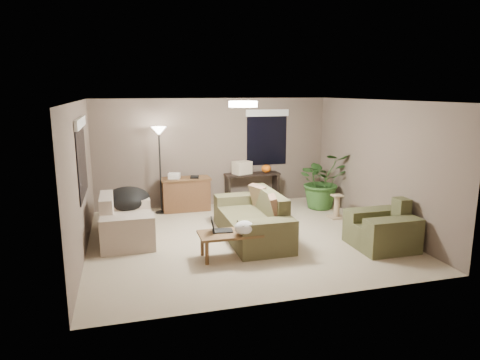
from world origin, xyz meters
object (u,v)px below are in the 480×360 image
object	(u,v)px
main_sofa	(254,222)
console_table	(252,186)
desk	(186,194)
armchair	(382,231)
loveseat	(125,224)
papasan_chair	(128,204)
houseplant	(322,186)
cat_scratching_post	(337,208)
floor_lamp	(159,141)
coffee_table	(230,236)

from	to	relation	value
main_sofa	console_table	bearing A→B (deg)	73.70
desk	armchair	bearing A→B (deg)	-47.81
loveseat	console_table	distance (m)	3.45
armchair	papasan_chair	size ratio (longest dim) A/B	0.95
houseplant	cat_scratching_post	distance (m)	0.86
main_sofa	console_table	distance (m)	2.37
floor_lamp	desk	bearing A→B (deg)	5.98
loveseat	papasan_chair	xyz separation A→B (m)	(0.06, 0.80, 0.17)
coffee_table	armchair	bearing A→B (deg)	-5.41
loveseat	houseplant	bearing A→B (deg)	13.10
desk	papasan_chair	bearing A→B (deg)	-146.60
desk	houseplant	bearing A→B (deg)	-11.47
armchair	papasan_chair	bearing A→B (deg)	150.54
loveseat	coffee_table	world-z (taller)	loveseat
floor_lamp	armchair	bearing A→B (deg)	-42.32
main_sofa	console_table	xyz separation A→B (m)	(0.66, 2.27, 0.14)
loveseat	main_sofa	bearing A→B (deg)	-12.31
desk	floor_lamp	xyz separation A→B (m)	(-0.56, -0.06, 1.22)
loveseat	cat_scratching_post	xyz separation A→B (m)	(4.37, 0.22, -0.08)
coffee_table	main_sofa	bearing A→B (deg)	51.66
papasan_chair	floor_lamp	size ratio (longest dim) A/B	0.55
console_table	coffee_table	bearing A→B (deg)	-113.10
papasan_chair	houseplant	xyz separation A→B (m)	(4.35, 0.23, 0.04)
coffee_table	papasan_chair	bearing A→B (deg)	126.30
main_sofa	coffee_table	size ratio (longest dim) A/B	2.20
console_table	desk	bearing A→B (deg)	-175.68
loveseat	cat_scratching_post	size ratio (longest dim) A/B	3.20
coffee_table	cat_scratching_post	bearing A→B (deg)	29.49
desk	papasan_chair	world-z (taller)	papasan_chair
floor_lamp	cat_scratching_post	bearing A→B (deg)	-21.03
armchair	loveseat	bearing A→B (deg)	159.67
houseplant	floor_lamp	bearing A→B (deg)	171.15
main_sofa	desk	world-z (taller)	main_sofa
coffee_table	desk	size ratio (longest dim) A/B	0.91
loveseat	papasan_chair	size ratio (longest dim) A/B	1.52
loveseat	floor_lamp	world-z (taller)	floor_lamp
cat_scratching_post	desk	bearing A→B (deg)	154.62
coffee_table	floor_lamp	size ratio (longest dim) A/B	0.52
loveseat	floor_lamp	size ratio (longest dim) A/B	0.84
armchair	cat_scratching_post	xyz separation A→B (m)	(0.09, 1.80, -0.08)
papasan_chair	floor_lamp	world-z (taller)	floor_lamp
papasan_chair	floor_lamp	distance (m)	1.56
desk	console_table	distance (m)	1.61
armchair	houseplant	distance (m)	2.63
desk	main_sofa	bearing A→B (deg)	-66.39
papasan_chair	houseplant	world-z (taller)	houseplant
houseplant	papasan_chair	bearing A→B (deg)	-176.99
coffee_table	houseplant	size ratio (longest dim) A/B	0.77
desk	papasan_chair	size ratio (longest dim) A/B	1.04
main_sofa	papasan_chair	size ratio (longest dim) A/B	2.09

